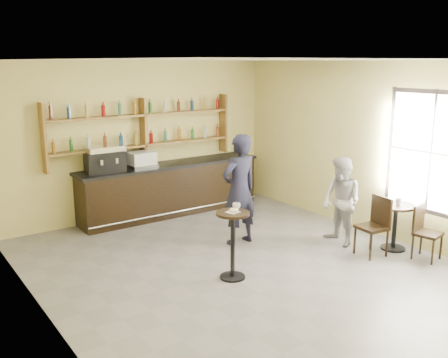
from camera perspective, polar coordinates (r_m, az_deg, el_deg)
floor at (r=8.05m, az=2.16°, el=-9.97°), size 7.00×7.00×0.00m
ceiling at (r=7.39m, az=2.38°, el=13.46°), size 7.00×7.00×0.00m
wall_back at (r=10.51m, az=-9.46°, el=4.48°), size 7.00×0.00×7.00m
wall_left at (r=6.25m, az=-20.14°, el=-2.15°), size 0.00×7.00×7.00m
wall_right at (r=9.65m, az=16.57°, el=3.34°), size 0.00×7.00×7.00m
window_pane at (r=8.95m, az=22.59°, el=2.77°), size 0.00×2.00×2.00m
window_frame at (r=8.95m, az=22.57°, el=2.77°), size 0.04×1.70×2.10m
shelf_unit at (r=10.36m, az=-9.19°, el=5.55°), size 4.00×0.26×1.40m
liquor_bottles at (r=10.34m, az=-9.22°, el=6.48°), size 3.68×0.10×1.00m
bar_counter at (r=10.63m, az=-6.08°, el=-1.10°), size 4.04×0.79×1.09m
espresso_machine at (r=9.86m, az=-13.49°, el=2.24°), size 0.77×0.55×0.51m
pastry_case at (r=10.18m, az=-9.37°, el=2.22°), size 0.52×0.42×0.31m
pedestal_table at (r=7.46m, az=1.00°, el=-7.60°), size 0.66×0.66×1.03m
napkin at (r=7.30m, az=1.02°, el=-3.79°), size 0.20×0.20×0.00m
donut at (r=7.29m, az=1.13°, el=-3.60°), size 0.18×0.18×0.05m
cup_pedestal at (r=7.44m, az=1.43°, el=-3.10°), size 0.14×0.14×0.09m
man_main at (r=8.75m, az=1.76°, el=-1.23°), size 0.75×0.52×1.97m
cafe_table at (r=9.10m, az=18.91°, el=-5.21°), size 0.82×0.82×0.80m
cup_cafe at (r=9.02m, az=19.31°, el=-2.43°), size 0.13×0.13×0.10m
chair_west at (r=8.68m, az=16.54°, el=-5.26°), size 0.48×0.48×1.00m
chair_south at (r=8.82m, az=22.28°, el=-5.75°), size 0.45×0.45×0.90m
patron_second at (r=8.97m, az=13.25°, el=-2.53°), size 0.70×0.84×1.57m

